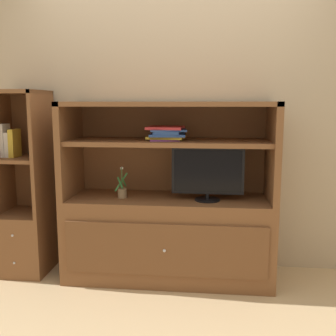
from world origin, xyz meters
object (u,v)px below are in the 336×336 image
object	(u,v)px
tv_monitor	(208,173)
magazine_stack	(167,133)
bookshelf_tall	(25,211)
media_console	(169,221)
upright_book_row	(10,143)
potted_plant	(122,191)

from	to	relation	value
tv_monitor	magazine_stack	size ratio (longest dim) A/B	1.71
tv_monitor	bookshelf_tall	bearing A→B (deg)	177.23
tv_monitor	magazine_stack	world-z (taller)	magazine_stack
bookshelf_tall	media_console	bearing A→B (deg)	-0.29
tv_monitor	magazine_stack	xyz separation A→B (m)	(-0.33, 0.06, 0.31)
tv_monitor	bookshelf_tall	world-z (taller)	bookshelf_tall
magazine_stack	media_console	bearing A→B (deg)	28.16
media_console	upright_book_row	size ratio (longest dim) A/B	6.07
bookshelf_tall	upright_book_row	bearing A→B (deg)	-173.38
media_console	bookshelf_tall	bearing A→B (deg)	179.71
magazine_stack	bookshelf_tall	xyz separation A→B (m)	(-1.21, 0.01, -0.68)
magazine_stack	bookshelf_tall	distance (m)	1.39
potted_plant	upright_book_row	size ratio (longest dim) A/B	0.92
magazine_stack	upright_book_row	xyz separation A→B (m)	(-1.30, 0.00, -0.09)
tv_monitor	potted_plant	size ratio (longest dim) A/B	2.22
potted_plant	media_console	bearing A→B (deg)	7.73
tv_monitor	upright_book_row	bearing A→B (deg)	177.75
media_console	potted_plant	distance (m)	0.45
potted_plant	magazine_stack	bearing A→B (deg)	6.87
media_console	bookshelf_tall	world-z (taller)	bookshelf_tall
magazine_stack	tv_monitor	bearing A→B (deg)	-10.64
tv_monitor	media_console	bearing A→B (deg)	167.63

